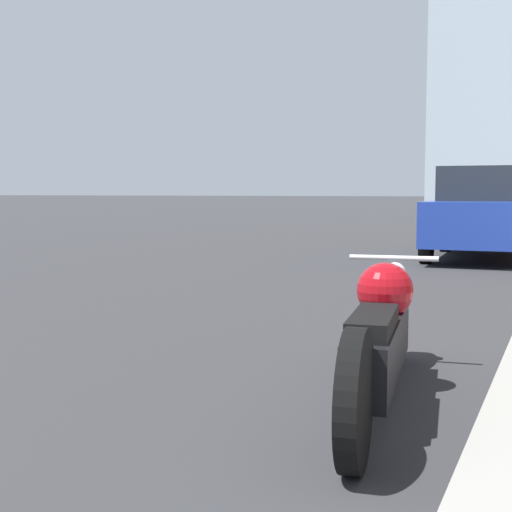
# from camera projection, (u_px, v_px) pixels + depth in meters

# --- Properties ---
(motorcycle) EXTENTS (0.69, 2.72, 0.82)m
(motorcycle) POSITION_uv_depth(u_px,v_px,m) (380.00, 336.00, 4.22)
(motorcycle) COLOR black
(motorcycle) RESTS_ON ground_plane
(parked_car_blue) EXTENTS (2.05, 4.51, 1.71)m
(parked_car_blue) POSITION_uv_depth(u_px,v_px,m) (484.00, 213.00, 13.42)
(parked_car_blue) COLOR #1E3899
(parked_car_blue) RESTS_ON ground_plane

